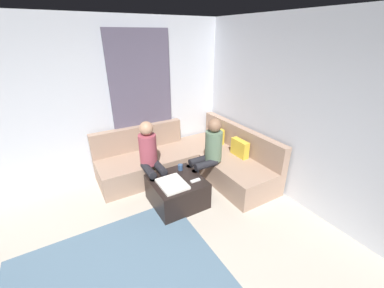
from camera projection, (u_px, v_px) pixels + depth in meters
wall_back at (357, 132)px, 2.85m from camera, size 6.00×0.12×2.70m
wall_left at (61, 107)px, 3.80m from camera, size 0.12×6.00×2.70m
curtain_panel at (143, 104)px, 4.36m from camera, size 0.06×1.10×2.50m
sectional_couch at (191, 160)px, 4.44m from camera, size 2.10×2.55×0.87m
ottoman at (177, 191)px, 3.69m from camera, size 0.76×0.76×0.42m
folded_blanket at (172, 184)px, 3.46m from camera, size 0.44×0.36×0.04m
coffee_mug at (180, 167)px, 3.84m from camera, size 0.08×0.08×0.10m
game_remote at (195, 180)px, 3.55m from camera, size 0.05×0.15×0.02m
person_on_couch_back at (209, 151)px, 3.93m from camera, size 0.30×0.60×1.20m
person_on_couch_side at (151, 156)px, 3.78m from camera, size 0.60×0.30×1.20m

